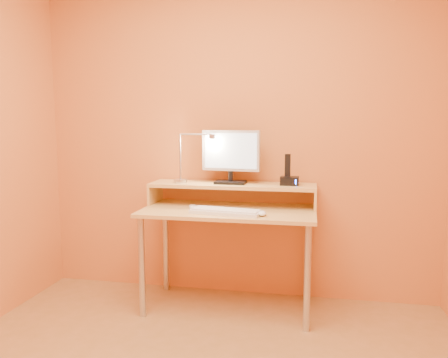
% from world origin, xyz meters
% --- Properties ---
extents(wall_back, '(3.00, 0.04, 2.50)m').
position_xyz_m(wall_back, '(0.00, 1.50, 1.25)').
color(wall_back, '#CD793A').
rests_on(wall_back, floor).
extents(desk_leg_fl, '(0.04, 0.04, 0.69)m').
position_xyz_m(desk_leg_fl, '(-0.55, 0.93, 0.35)').
color(desk_leg_fl, silver).
rests_on(desk_leg_fl, floor).
extents(desk_leg_fr, '(0.04, 0.04, 0.69)m').
position_xyz_m(desk_leg_fr, '(0.55, 0.93, 0.35)').
color(desk_leg_fr, silver).
rests_on(desk_leg_fr, floor).
extents(desk_leg_bl, '(0.04, 0.04, 0.69)m').
position_xyz_m(desk_leg_bl, '(-0.55, 1.43, 0.35)').
color(desk_leg_bl, silver).
rests_on(desk_leg_bl, floor).
extents(desk_leg_br, '(0.04, 0.04, 0.69)m').
position_xyz_m(desk_leg_br, '(0.55, 1.43, 0.35)').
color(desk_leg_br, silver).
rests_on(desk_leg_br, floor).
extents(desk_lower, '(1.20, 0.60, 0.02)m').
position_xyz_m(desk_lower, '(0.00, 1.18, 0.71)').
color(desk_lower, tan).
rests_on(desk_lower, floor).
extents(shelf_riser_left, '(0.02, 0.30, 0.14)m').
position_xyz_m(shelf_riser_left, '(-0.59, 1.33, 0.79)').
color(shelf_riser_left, tan).
rests_on(shelf_riser_left, desk_lower).
extents(shelf_riser_right, '(0.02, 0.30, 0.14)m').
position_xyz_m(shelf_riser_right, '(0.59, 1.33, 0.79)').
color(shelf_riser_right, tan).
rests_on(shelf_riser_right, desk_lower).
extents(desk_shelf, '(1.20, 0.30, 0.02)m').
position_xyz_m(desk_shelf, '(0.00, 1.33, 0.87)').
color(desk_shelf, tan).
rests_on(desk_shelf, desk_lower).
extents(monitor_foot, '(0.22, 0.16, 0.02)m').
position_xyz_m(monitor_foot, '(-0.01, 1.33, 0.89)').
color(monitor_foot, black).
rests_on(monitor_foot, desk_shelf).
extents(monitor_neck, '(0.04, 0.04, 0.07)m').
position_xyz_m(monitor_neck, '(-0.01, 1.33, 0.93)').
color(monitor_neck, black).
rests_on(monitor_neck, monitor_foot).
extents(monitor_panel, '(0.43, 0.09, 0.29)m').
position_xyz_m(monitor_panel, '(-0.01, 1.34, 1.12)').
color(monitor_panel, silver).
rests_on(monitor_panel, monitor_neck).
extents(monitor_back, '(0.38, 0.06, 0.25)m').
position_xyz_m(monitor_back, '(-0.01, 1.36, 1.12)').
color(monitor_back, black).
rests_on(monitor_back, monitor_panel).
extents(monitor_screen, '(0.39, 0.05, 0.25)m').
position_xyz_m(monitor_screen, '(-0.01, 1.32, 1.12)').
color(monitor_screen, silver).
rests_on(monitor_screen, monitor_panel).
extents(lamp_base, '(0.10, 0.10, 0.02)m').
position_xyz_m(lamp_base, '(-0.38, 1.30, 0.89)').
color(lamp_base, silver).
rests_on(lamp_base, desk_shelf).
extents(lamp_post, '(0.01, 0.01, 0.33)m').
position_xyz_m(lamp_post, '(-0.38, 1.30, 1.07)').
color(lamp_post, silver).
rests_on(lamp_post, lamp_base).
extents(lamp_arm, '(0.24, 0.01, 0.01)m').
position_xyz_m(lamp_arm, '(-0.26, 1.30, 1.24)').
color(lamp_arm, silver).
rests_on(lamp_arm, lamp_post).
extents(lamp_head, '(0.04, 0.04, 0.03)m').
position_xyz_m(lamp_head, '(-0.14, 1.30, 1.22)').
color(lamp_head, silver).
rests_on(lamp_head, lamp_arm).
extents(lamp_bulb, '(0.03, 0.03, 0.00)m').
position_xyz_m(lamp_bulb, '(-0.14, 1.30, 1.20)').
color(lamp_bulb, '#FFEAC6').
rests_on(lamp_bulb, lamp_head).
extents(phone_dock, '(0.13, 0.10, 0.06)m').
position_xyz_m(phone_dock, '(0.41, 1.33, 0.91)').
color(phone_dock, black).
rests_on(phone_dock, desk_shelf).
extents(phone_handset, '(0.04, 0.03, 0.16)m').
position_xyz_m(phone_handset, '(0.40, 1.33, 1.02)').
color(phone_handset, black).
rests_on(phone_handset, phone_dock).
extents(phone_led, '(0.01, 0.00, 0.04)m').
position_xyz_m(phone_led, '(0.46, 1.28, 0.91)').
color(phone_led, '#356CFF').
rests_on(phone_led, phone_dock).
extents(keyboard, '(0.48, 0.21, 0.02)m').
position_xyz_m(keyboard, '(0.01, 1.02, 0.73)').
color(keyboard, white).
rests_on(keyboard, desk_lower).
extents(mouse, '(0.07, 0.11, 0.03)m').
position_xyz_m(mouse, '(0.25, 1.01, 0.74)').
color(mouse, white).
rests_on(mouse, desk_lower).
extents(remote_control, '(0.10, 0.18, 0.02)m').
position_xyz_m(remote_control, '(-0.23, 1.10, 0.73)').
color(remote_control, white).
rests_on(remote_control, desk_lower).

